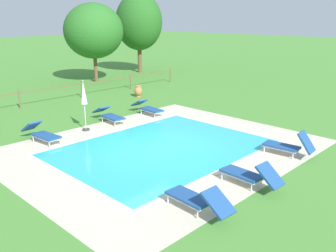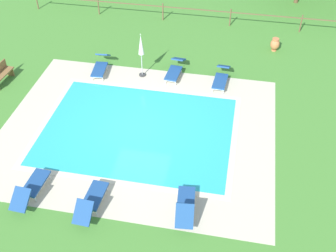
{
  "view_description": "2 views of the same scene",
  "coord_description": "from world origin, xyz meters",
  "px_view_note": "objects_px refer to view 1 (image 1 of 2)",
  "views": [
    {
      "loc": [
        -9.61,
        -9.69,
        4.99
      ],
      "look_at": [
        0.88,
        0.5,
        0.6
      ],
      "focal_mm": 39.59,
      "sensor_mm": 36.0,
      "label": 1
    },
    {
      "loc": [
        3.83,
        -13.02,
        11.73
      ],
      "look_at": [
        1.4,
        -0.49,
        0.86
      ],
      "focal_mm": 45.3,
      "sensor_mm": 36.0,
      "label": 2
    }
  ],
  "objects_px": {
    "sun_lounger_north_mid": "(249,175)",
    "patio_umbrella_closed_row_west": "(84,97)",
    "tree_west_mid": "(94,31)",
    "tree_centre": "(139,22)",
    "sun_lounger_north_near_steps": "(42,133)",
    "sun_lounger_north_end": "(197,199)",
    "sun_lounger_south_near_corner": "(109,115)",
    "sun_lounger_north_far": "(148,108)",
    "sun_lounger_south_mid": "(288,145)",
    "terracotta_urn_near_fence": "(138,91)"
  },
  "relations": [
    {
      "from": "sun_lounger_north_mid",
      "to": "sun_lounger_north_far",
      "type": "distance_m",
      "value": 9.18
    },
    {
      "from": "sun_lounger_north_far",
      "to": "tree_centre",
      "type": "distance_m",
      "value": 15.58
    },
    {
      "from": "sun_lounger_north_near_steps",
      "to": "sun_lounger_north_mid",
      "type": "height_order",
      "value": "sun_lounger_north_mid"
    },
    {
      "from": "patio_umbrella_closed_row_west",
      "to": "tree_centre",
      "type": "distance_m",
      "value": 18.07
    },
    {
      "from": "sun_lounger_north_near_steps",
      "to": "patio_umbrella_closed_row_west",
      "type": "xyz_separation_m",
      "value": [
        2.12,
        0.03,
        1.19
      ]
    },
    {
      "from": "sun_lounger_north_far",
      "to": "sun_lounger_south_mid",
      "type": "distance_m",
      "value": 8.07
    },
    {
      "from": "sun_lounger_south_near_corner",
      "to": "tree_west_mid",
      "type": "distance_m",
      "value": 12.17
    },
    {
      "from": "sun_lounger_north_mid",
      "to": "tree_centre",
      "type": "height_order",
      "value": "tree_centre"
    },
    {
      "from": "terracotta_urn_near_fence",
      "to": "sun_lounger_south_mid",
      "type": "bearing_deg",
      "value": -104.21
    },
    {
      "from": "sun_lounger_north_near_steps",
      "to": "sun_lounger_south_mid",
      "type": "bearing_deg",
      "value": -54.98
    },
    {
      "from": "sun_lounger_north_end",
      "to": "sun_lounger_south_near_corner",
      "type": "bearing_deg",
      "value": 67.0
    },
    {
      "from": "sun_lounger_north_near_steps",
      "to": "tree_centre",
      "type": "xyz_separation_m",
      "value": [
        15.69,
        11.63,
        4.05
      ]
    },
    {
      "from": "patio_umbrella_closed_row_west",
      "to": "terracotta_urn_near_fence",
      "type": "xyz_separation_m",
      "value": [
        6.41,
        3.71,
        -1.17
      ]
    },
    {
      "from": "sun_lounger_south_mid",
      "to": "sun_lounger_north_end",
      "type": "bearing_deg",
      "value": -177.71
    },
    {
      "from": "sun_lounger_north_near_steps",
      "to": "tree_west_mid",
      "type": "height_order",
      "value": "tree_west_mid"
    },
    {
      "from": "sun_lounger_north_near_steps",
      "to": "patio_umbrella_closed_row_west",
      "type": "height_order",
      "value": "patio_umbrella_closed_row_west"
    },
    {
      "from": "patio_umbrella_closed_row_west",
      "to": "sun_lounger_south_near_corner",
      "type": "bearing_deg",
      "value": 12.07
    },
    {
      "from": "sun_lounger_north_mid",
      "to": "sun_lounger_north_near_steps",
      "type": "bearing_deg",
      "value": 105.87
    },
    {
      "from": "sun_lounger_north_end",
      "to": "sun_lounger_south_mid",
      "type": "height_order",
      "value": "sun_lounger_south_mid"
    },
    {
      "from": "sun_lounger_north_far",
      "to": "tree_west_mid",
      "type": "height_order",
      "value": "tree_west_mid"
    },
    {
      "from": "sun_lounger_north_mid",
      "to": "patio_umbrella_closed_row_west",
      "type": "relative_size",
      "value": 0.87
    },
    {
      "from": "tree_west_mid",
      "to": "tree_centre",
      "type": "distance_m",
      "value": 5.97
    },
    {
      "from": "sun_lounger_north_mid",
      "to": "tree_west_mid",
      "type": "relative_size",
      "value": 0.34
    },
    {
      "from": "sun_lounger_south_near_corner",
      "to": "tree_west_mid",
      "type": "height_order",
      "value": "tree_west_mid"
    },
    {
      "from": "sun_lounger_north_far",
      "to": "sun_lounger_south_mid",
      "type": "height_order",
      "value": "sun_lounger_south_mid"
    },
    {
      "from": "sun_lounger_north_near_steps",
      "to": "sun_lounger_north_far",
      "type": "relative_size",
      "value": 0.99
    },
    {
      "from": "sun_lounger_north_near_steps",
      "to": "tree_centre",
      "type": "relative_size",
      "value": 0.3
    },
    {
      "from": "sun_lounger_south_mid",
      "to": "tree_west_mid",
      "type": "relative_size",
      "value": 0.32
    },
    {
      "from": "tree_west_mid",
      "to": "sun_lounger_south_near_corner",
      "type": "bearing_deg",
      "value": -122.17
    },
    {
      "from": "sun_lounger_north_near_steps",
      "to": "sun_lounger_north_far",
      "type": "distance_m",
      "value": 6.01
    },
    {
      "from": "sun_lounger_north_end",
      "to": "tree_west_mid",
      "type": "xyz_separation_m",
      "value": [
        9.83,
        18.41,
        3.48
      ]
    },
    {
      "from": "sun_lounger_north_near_steps",
      "to": "terracotta_urn_near_fence",
      "type": "relative_size",
      "value": 2.84
    },
    {
      "from": "sun_lounger_north_far",
      "to": "terracotta_urn_near_fence",
      "type": "distance_m",
      "value": 4.42
    },
    {
      "from": "sun_lounger_north_end",
      "to": "tree_centre",
      "type": "height_order",
      "value": "tree_centre"
    },
    {
      "from": "sun_lounger_north_near_steps",
      "to": "sun_lounger_south_mid",
      "type": "distance_m",
      "value": 9.71
    },
    {
      "from": "sun_lounger_north_far",
      "to": "sun_lounger_north_mid",
      "type": "bearing_deg",
      "value": -113.37
    },
    {
      "from": "sun_lounger_north_mid",
      "to": "patio_umbrella_closed_row_west",
      "type": "distance_m",
      "value": 8.44
    },
    {
      "from": "sun_lounger_north_near_steps",
      "to": "terracotta_urn_near_fence",
      "type": "height_order",
      "value": "sun_lounger_north_near_steps"
    },
    {
      "from": "sun_lounger_north_mid",
      "to": "patio_umbrella_closed_row_west",
      "type": "bearing_deg",
      "value": 91.65
    },
    {
      "from": "patio_umbrella_closed_row_west",
      "to": "sun_lounger_south_mid",
      "type": "bearing_deg",
      "value": -66.65
    },
    {
      "from": "sun_lounger_north_far",
      "to": "sun_lounger_south_near_corner",
      "type": "distance_m",
      "value": 2.31
    },
    {
      "from": "sun_lounger_north_end",
      "to": "terracotta_urn_near_fence",
      "type": "relative_size",
      "value": 2.8
    },
    {
      "from": "sun_lounger_north_far",
      "to": "tree_centre",
      "type": "height_order",
      "value": "tree_centre"
    },
    {
      "from": "sun_lounger_north_end",
      "to": "sun_lounger_north_mid",
      "type": "bearing_deg",
      "value": -3.7
    },
    {
      "from": "sun_lounger_south_mid",
      "to": "sun_lounger_south_near_corner",
      "type": "bearing_deg",
      "value": 102.63
    },
    {
      "from": "sun_lounger_north_near_steps",
      "to": "sun_lounger_south_near_corner",
      "type": "height_order",
      "value": "sun_lounger_north_near_steps"
    },
    {
      "from": "patio_umbrella_closed_row_west",
      "to": "tree_west_mid",
      "type": "xyz_separation_m",
      "value": [
        7.79,
        10.2,
        2.29
      ]
    },
    {
      "from": "patio_umbrella_closed_row_west",
      "to": "sun_lounger_north_mid",
      "type": "bearing_deg",
      "value": -88.35
    },
    {
      "from": "patio_umbrella_closed_row_west",
      "to": "tree_centre",
      "type": "xyz_separation_m",
      "value": [
        13.56,
        11.6,
        2.85
      ]
    },
    {
      "from": "sun_lounger_north_near_steps",
      "to": "sun_lounger_north_end",
      "type": "distance_m",
      "value": 8.17
    }
  ]
}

